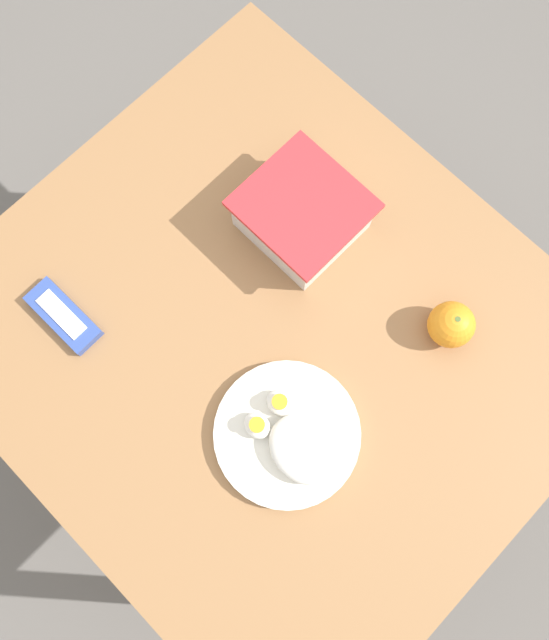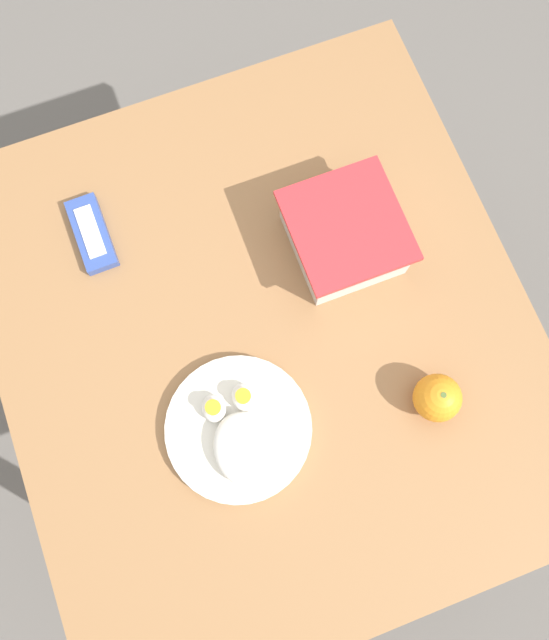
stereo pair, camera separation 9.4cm
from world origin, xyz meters
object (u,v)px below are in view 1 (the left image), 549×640
(orange_fruit, at_px, (451,325))
(rice_plate, at_px, (290,437))
(food_container, at_px, (302,216))
(candy_bar, at_px, (63,316))

(orange_fruit, bearing_deg, rice_plate, -101.10)
(orange_fruit, relative_size, rice_plate, 0.33)
(food_container, bearing_deg, orange_fruit, 6.65)
(food_container, relative_size, orange_fruit, 2.48)
(food_container, distance_m, rice_plate, 0.34)
(orange_fruit, relative_size, candy_bar, 0.56)
(candy_bar, bearing_deg, rice_plate, 16.88)
(orange_fruit, xyz_separation_m, rice_plate, (-0.06, -0.29, -0.02))
(candy_bar, bearing_deg, food_container, 67.17)
(orange_fruit, distance_m, candy_bar, 0.60)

